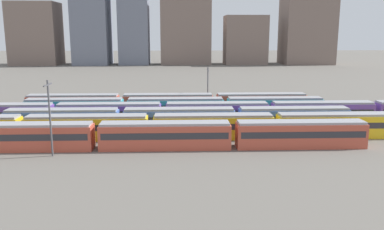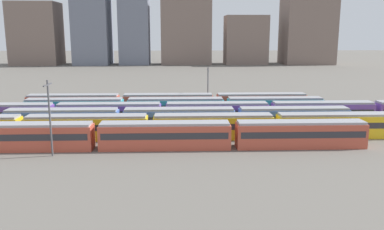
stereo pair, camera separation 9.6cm
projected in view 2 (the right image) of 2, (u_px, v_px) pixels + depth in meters
name	position (u px, v px, depth m)	size (l,w,h in m)	color
ground_plane	(50.00, 128.00, 67.78)	(600.00, 600.00, 0.00)	#666059
train_track_0	(165.00, 135.00, 55.38)	(55.80, 3.06, 3.75)	#BC4C38
train_track_1	(275.00, 126.00, 61.06)	(112.50, 3.06, 3.75)	yellow
train_track_2	(179.00, 119.00, 65.63)	(55.80, 3.06, 3.75)	#4C70BC
train_track_3	(270.00, 112.00, 71.30)	(112.50, 3.06, 3.75)	#6B429E
train_track_4	(176.00, 108.00, 75.79)	(55.80, 3.06, 3.75)	teal
train_track_5	(168.00, 103.00, 80.83)	(55.80, 3.06, 3.75)	#BC4C38
catenary_pole_0	(50.00, 115.00, 51.23)	(0.24, 3.20, 9.95)	#4C4C51
catenary_pole_1	(208.00, 86.00, 83.46)	(0.24, 3.20, 8.80)	#4C4C51
distant_building_0	(36.00, 34.00, 199.44)	(22.99, 17.87, 30.54)	#7A665B
distant_building_1	(92.00, 21.00, 199.15)	(17.18, 20.02, 43.40)	slate
distant_building_2	(134.00, 20.00, 199.89)	(14.68, 16.02, 43.52)	slate
distant_building_3	(186.00, 31.00, 201.81)	(24.99, 13.68, 33.71)	#7A665B
distant_building_4	(246.00, 40.00, 203.84)	(20.98, 15.64, 24.26)	#7A665B
distant_building_5	(308.00, 27.00, 203.69)	(24.66, 20.06, 37.05)	#7A665B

